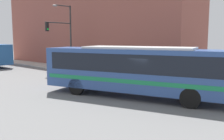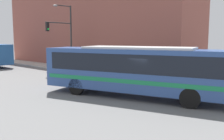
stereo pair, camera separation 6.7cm
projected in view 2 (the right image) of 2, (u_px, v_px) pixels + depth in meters
The scene contains 9 objects.
ground_plane at pixel (138, 97), 15.31m from camera, with size 120.00×120.00×0.00m, color slate.
sidewalk at pixel (42, 65), 32.95m from camera, with size 2.88×70.00×0.13m.
building_facade at pixel (89, 21), 32.60m from camera, with size 6.00×29.30×11.77m.
city_bus at pixel (138, 68), 15.15m from camera, with size 5.62×12.28×3.11m.
fire_hydrant at pixel (153, 76), 20.45m from camera, with size 0.21×0.29×0.79m.
traffic_light_pole at pixel (63, 37), 26.44m from camera, with size 3.28×0.35×5.21m.
parking_meter at pixel (106, 65), 23.94m from camera, with size 0.14×0.14×1.37m.
street_lamp at pixel (69, 32), 27.15m from camera, with size 2.32×0.28×6.98m.
pedestrian_near_corner at pixel (140, 67), 22.16m from camera, with size 0.34×0.34×1.85m.
Camera 2 is at (-12.21, -8.81, 3.63)m, focal length 40.00 mm.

